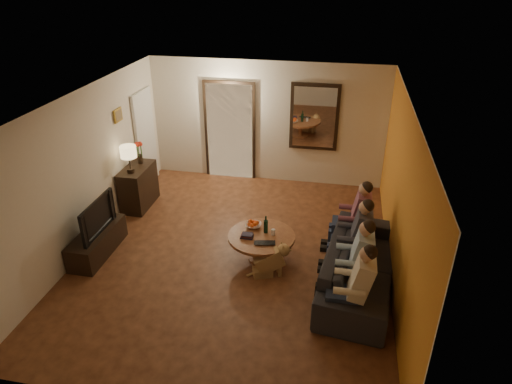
% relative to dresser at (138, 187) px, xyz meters
% --- Properties ---
extents(floor, '(5.00, 6.00, 0.01)m').
position_rel_dresser_xyz_m(floor, '(2.25, -1.30, -0.41)').
color(floor, '#462313').
rests_on(floor, ground).
extents(ceiling, '(5.00, 6.00, 0.01)m').
position_rel_dresser_xyz_m(ceiling, '(2.25, -1.30, 2.19)').
color(ceiling, white).
rests_on(ceiling, back_wall).
extents(back_wall, '(5.00, 0.02, 2.60)m').
position_rel_dresser_xyz_m(back_wall, '(2.25, 1.70, 0.89)').
color(back_wall, beige).
rests_on(back_wall, floor).
extents(front_wall, '(5.00, 0.02, 2.60)m').
position_rel_dresser_xyz_m(front_wall, '(2.25, -4.30, 0.89)').
color(front_wall, beige).
rests_on(front_wall, floor).
extents(left_wall, '(0.02, 6.00, 2.60)m').
position_rel_dresser_xyz_m(left_wall, '(-0.25, -1.30, 0.89)').
color(left_wall, beige).
rests_on(left_wall, floor).
extents(right_wall, '(0.02, 6.00, 2.60)m').
position_rel_dresser_xyz_m(right_wall, '(4.75, -1.30, 0.89)').
color(right_wall, beige).
rests_on(right_wall, floor).
extents(orange_accent, '(0.01, 6.00, 2.60)m').
position_rel_dresser_xyz_m(orange_accent, '(4.74, -1.30, 0.89)').
color(orange_accent, orange).
rests_on(orange_accent, right_wall).
extents(kitchen_doorway, '(1.00, 0.06, 2.10)m').
position_rel_dresser_xyz_m(kitchen_doorway, '(1.45, 1.68, 0.64)').
color(kitchen_doorway, '#FFE0A5').
rests_on(kitchen_doorway, floor).
extents(door_trim, '(1.12, 0.04, 2.22)m').
position_rel_dresser_xyz_m(door_trim, '(1.45, 1.67, 0.64)').
color(door_trim, black).
rests_on(door_trim, floor).
extents(fridge_glimpse, '(0.45, 0.03, 1.70)m').
position_rel_dresser_xyz_m(fridge_glimpse, '(1.70, 1.69, 0.49)').
color(fridge_glimpse, silver).
rests_on(fridge_glimpse, floor).
extents(mirror_frame, '(1.00, 0.05, 1.40)m').
position_rel_dresser_xyz_m(mirror_frame, '(3.25, 1.66, 1.09)').
color(mirror_frame, black).
rests_on(mirror_frame, back_wall).
extents(mirror_glass, '(0.86, 0.02, 1.26)m').
position_rel_dresser_xyz_m(mirror_glass, '(3.25, 1.63, 1.09)').
color(mirror_glass, white).
rests_on(mirror_glass, back_wall).
extents(white_door, '(0.06, 0.85, 2.04)m').
position_rel_dresser_xyz_m(white_door, '(-0.21, 1.00, 0.61)').
color(white_door, white).
rests_on(white_door, floor).
extents(framed_art, '(0.03, 0.28, 0.24)m').
position_rel_dresser_xyz_m(framed_art, '(-0.22, 0.00, 1.44)').
color(framed_art, '#B28C33').
rests_on(framed_art, left_wall).
extents(art_canvas, '(0.01, 0.22, 0.18)m').
position_rel_dresser_xyz_m(art_canvas, '(-0.21, 0.00, 1.44)').
color(art_canvas, brown).
rests_on(art_canvas, left_wall).
extents(dresser, '(0.45, 0.92, 0.82)m').
position_rel_dresser_xyz_m(dresser, '(0.00, 0.00, 0.00)').
color(dresser, black).
rests_on(dresser, floor).
extents(table_lamp, '(0.30, 0.30, 0.54)m').
position_rel_dresser_xyz_m(table_lamp, '(0.00, -0.22, 0.68)').
color(table_lamp, beige).
rests_on(table_lamp, dresser).
extents(flower_vase, '(0.14, 0.14, 0.44)m').
position_rel_dresser_xyz_m(flower_vase, '(0.00, 0.22, 0.63)').
color(flower_vase, red).
rests_on(flower_vase, dresser).
extents(tv_stand, '(0.45, 1.26, 0.42)m').
position_rel_dresser_xyz_m(tv_stand, '(0.00, -1.69, -0.20)').
color(tv_stand, black).
rests_on(tv_stand, floor).
extents(tv, '(1.00, 0.13, 0.58)m').
position_rel_dresser_xyz_m(tv, '(0.00, -1.69, 0.30)').
color(tv, black).
rests_on(tv, tv_stand).
extents(sofa, '(2.55, 1.27, 0.71)m').
position_rel_dresser_xyz_m(sofa, '(4.27, -1.71, -0.05)').
color(sofa, black).
rests_on(sofa, floor).
extents(person_a, '(0.60, 0.40, 1.20)m').
position_rel_dresser_xyz_m(person_a, '(4.17, -2.61, 0.19)').
color(person_a, tan).
rests_on(person_a, sofa).
extents(person_b, '(0.60, 0.40, 1.20)m').
position_rel_dresser_xyz_m(person_b, '(4.17, -2.01, 0.19)').
color(person_b, tan).
rests_on(person_b, sofa).
extents(person_c, '(0.60, 0.40, 1.20)m').
position_rel_dresser_xyz_m(person_c, '(4.17, -1.41, 0.19)').
color(person_c, tan).
rests_on(person_c, sofa).
extents(person_d, '(0.60, 0.40, 1.20)m').
position_rel_dresser_xyz_m(person_d, '(4.17, -0.81, 0.19)').
color(person_d, tan).
rests_on(person_d, sofa).
extents(dog, '(0.61, 0.43, 0.56)m').
position_rel_dresser_xyz_m(dog, '(2.90, -1.73, -0.13)').
color(dog, '#AC7C4F').
rests_on(dog, floor).
extents(coffee_table, '(1.27, 1.27, 0.45)m').
position_rel_dresser_xyz_m(coffee_table, '(2.71, -1.32, -0.18)').
color(coffee_table, brown).
rests_on(coffee_table, floor).
extents(bowl, '(0.26, 0.26, 0.06)m').
position_rel_dresser_xyz_m(bowl, '(2.53, -1.10, 0.07)').
color(bowl, white).
rests_on(bowl, coffee_table).
extents(oranges, '(0.20, 0.20, 0.08)m').
position_rel_dresser_xyz_m(oranges, '(2.53, -1.10, 0.14)').
color(oranges, '#E84E13').
rests_on(oranges, bowl).
extents(wine_bottle, '(0.07, 0.07, 0.31)m').
position_rel_dresser_xyz_m(wine_bottle, '(2.76, -1.22, 0.20)').
color(wine_bottle, black).
rests_on(wine_bottle, coffee_table).
extents(wine_glass, '(0.06, 0.06, 0.10)m').
position_rel_dresser_xyz_m(wine_glass, '(2.89, -1.27, 0.09)').
color(wine_glass, silver).
rests_on(wine_glass, coffee_table).
extents(book_stack, '(0.20, 0.15, 0.07)m').
position_rel_dresser_xyz_m(book_stack, '(2.49, -1.42, 0.08)').
color(book_stack, black).
rests_on(book_stack, coffee_table).
extents(laptop, '(0.36, 0.26, 0.03)m').
position_rel_dresser_xyz_m(laptop, '(2.81, -1.60, 0.05)').
color(laptop, black).
rests_on(laptop, coffee_table).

